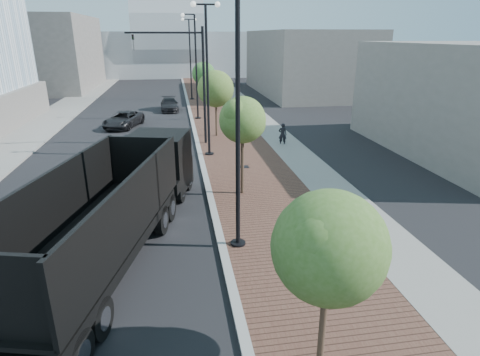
{
  "coord_description": "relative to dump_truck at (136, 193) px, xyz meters",
  "views": [
    {
      "loc": [
        -1.42,
        -2.94,
        7.47
      ],
      "look_at": [
        1.0,
        12.0,
        2.0
      ],
      "focal_mm": 29.75,
      "sensor_mm": 36.0,
      "label": 1
    }
  ],
  "objects": [
    {
      "name": "sidewalk",
      "position": [
        6.66,
        27.71,
        -1.45
      ],
      "size": [
        7.0,
        140.0,
        0.12
      ],
      "primitive_type": "cube",
      "color": "#4C2D23",
      "rests_on": "ground"
    },
    {
      "name": "concrete_strip",
      "position": [
        9.36,
        27.71,
        -1.45
      ],
      "size": [
        2.4,
        140.0,
        0.13
      ],
      "primitive_type": "cube",
      "color": "slate",
      "rests_on": "ground"
    },
    {
      "name": "curb",
      "position": [
        3.16,
        27.71,
        -1.44
      ],
      "size": [
        0.3,
        140.0,
        0.14
      ],
      "primitive_type": "cube",
      "color": "gray",
      "rests_on": "ground"
    },
    {
      "name": "west_sidewalk",
      "position": [
        -9.84,
        27.71,
        -1.45
      ],
      "size": [
        4.0,
        140.0,
        0.12
      ],
      "primitive_type": "cube",
      "color": "slate",
      "rests_on": "ground"
    },
    {
      "name": "dump_truck",
      "position": [
        0.0,
        0.0,
        0.0
      ],
      "size": [
        5.9,
        13.77,
        3.59
      ],
      "rotation": [
        0.0,
        0.0,
        -0.25
      ],
      "color": "black",
      "rests_on": "ground"
    },
    {
      "name": "white_sedan",
      "position": [
        -0.35,
        7.43,
        -0.84
      ],
      "size": [
        2.2,
        4.26,
        1.34
      ],
      "primitive_type": "imported",
      "rotation": [
        0.0,
        0.0,
        -0.2
      ],
      "color": "white",
      "rests_on": "ground"
    },
    {
      "name": "dark_car_mid",
      "position": [
        -2.71,
        19.49,
        -0.86
      ],
      "size": [
        3.53,
        5.17,
        1.31
      ],
      "primitive_type": "imported",
      "rotation": [
        0.0,
        0.0,
        -0.31
      ],
      "color": "black",
      "rests_on": "ground"
    },
    {
      "name": "dark_car_far",
      "position": [
        1.12,
        26.87,
        -0.89
      ],
      "size": [
        1.92,
        4.37,
        1.25
      ],
      "primitive_type": "imported",
      "rotation": [
        0.0,
        0.0,
        0.04
      ],
      "color": "black",
      "rests_on": "ground"
    },
    {
      "name": "pedestrian",
      "position": [
        9.14,
        11.49,
        -0.71
      ],
      "size": [
        0.68,
        0.57,
        1.61
      ],
      "primitive_type": "imported",
      "rotation": [
        0.0,
        0.0,
        2.79
      ],
      "color": "black",
      "rests_on": "ground"
    },
    {
      "name": "streetlight_1",
      "position": [
        3.65,
        -2.29,
        2.83
      ],
      "size": [
        1.44,
        0.56,
        9.21
      ],
      "color": "black",
      "rests_on": "ground"
    },
    {
      "name": "streetlight_2",
      "position": [
        3.76,
        9.71,
        3.31
      ],
      "size": [
        1.72,
        0.56,
        9.28
      ],
      "color": "black",
      "rests_on": "ground"
    },
    {
      "name": "streetlight_3",
      "position": [
        3.65,
        21.71,
        2.83
      ],
      "size": [
        1.44,
        0.56,
        9.21
      ],
      "color": "black",
      "rests_on": "ground"
    },
    {
      "name": "streetlight_4",
      "position": [
        3.76,
        33.71,
        3.31
      ],
      "size": [
        1.72,
        0.56,
        9.28
      ],
      "color": "black",
      "rests_on": "ground"
    },
    {
      "name": "traffic_mast",
      "position": [
        2.86,
        12.71,
        3.47
      ],
      "size": [
        5.09,
        0.2,
        8.0
      ],
      "color": "black",
      "rests_on": "ground"
    },
    {
      "name": "tree_0",
      "position": [
        4.81,
        -8.27,
        1.75
      ],
      "size": [
        2.51,
        2.48,
        4.51
      ],
      "color": "#382619",
      "rests_on": "ground"
    },
    {
      "name": "tree_1",
      "position": [
        4.81,
        2.73,
        2.23
      ],
      "size": [
        2.26,
        2.18,
        4.85
      ],
      "color": "#382619",
      "rests_on": "ground"
    },
    {
      "name": "tree_2",
      "position": [
        4.81,
        14.73,
        2.15
      ],
      "size": [
        2.72,
        2.72,
        5.04
      ],
      "color": "#382619",
      "rests_on": "ground"
    },
    {
      "name": "tree_3",
      "position": [
        4.81,
        26.73,
        2.19
      ],
      "size": [
        2.4,
        2.36,
        4.9
      ],
      "color": "#382619",
      "rests_on": "ground"
    },
    {
      "name": "convention_center",
      "position": [
        1.16,
        72.71,
        4.49
      ],
      "size": [
        50.0,
        30.0,
        50.0
      ],
      "color": "#A7ADB1",
      "rests_on": "ground"
    },
    {
      "name": "commercial_block_nw",
      "position": [
        -16.84,
        47.71,
        3.49
      ],
      "size": [
        14.0,
        20.0,
        10.0
      ],
      "primitive_type": "cube",
      "color": "#5E5954",
      "rests_on": "ground"
    },
    {
      "name": "commercial_block_ne",
      "position": [
        19.16,
        37.71,
        2.49
      ],
      "size": [
        12.0,
        22.0,
        8.0
      ],
      "primitive_type": "cube",
      "color": "#67615D",
      "rests_on": "ground"
    },
    {
      "name": "commercial_block_e",
      "position": [
        21.16,
        7.71,
        1.99
      ],
      "size": [
        10.0,
        16.0,
        7.0
      ],
      "primitive_type": "cube",
      "color": "slate",
      "rests_on": "ground"
    },
    {
      "name": "utility_cover_1",
      "position": [
        5.56,
        -4.29,
        -1.38
      ],
      "size": [
        0.5,
        0.5,
        0.02
      ],
      "primitive_type": "cube",
      "color": "black",
      "rests_on": "sidewalk"
    },
    {
      "name": "utility_cover_2",
      "position": [
        5.56,
        6.71,
        -1.38
      ],
      "size": [
        0.5,
        0.5,
        0.02
      ],
      "primitive_type": "cube",
      "color": "black",
      "rests_on": "sidewalk"
    }
  ]
}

